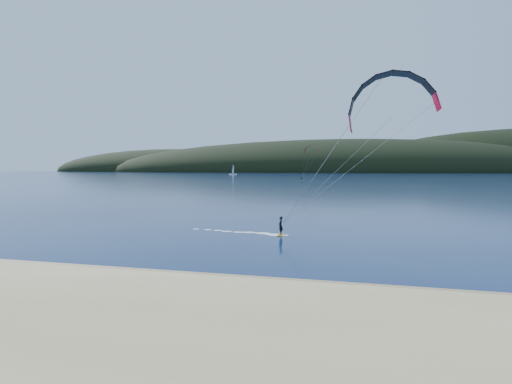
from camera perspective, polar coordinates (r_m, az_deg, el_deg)
ground at (r=22.42m, az=-9.45°, el=-14.23°), size 1800.00×1800.00×0.00m
wet_sand at (r=26.41m, az=-5.34°, el=-11.40°), size 220.00×2.50×0.10m
headland at (r=764.82m, az=14.33°, el=2.56°), size 1200.00×310.00×140.00m
kitesurfer_near at (r=37.36m, az=16.74°, el=8.84°), size 24.81×7.99×14.72m
kitesurfer_far at (r=230.76m, az=7.34°, el=5.13°), size 10.71×5.02×17.18m
sailboat at (r=446.61m, az=-3.06°, el=2.40°), size 7.87×5.10×11.27m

